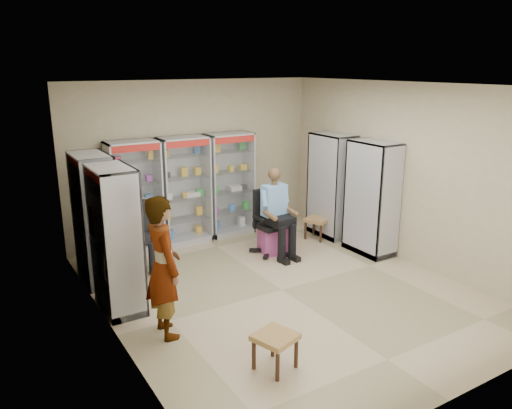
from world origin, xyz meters
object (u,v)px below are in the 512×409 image
cabinet_right_far (331,186)px  woven_stool_a (317,228)px  cabinet_back_right (230,184)px  cabinet_left_far (95,219)px  cabinet_back_mid (185,190)px  pink_trunk (275,238)px  cabinet_right_near (372,198)px  woven_stool_b (275,351)px  office_chair (272,222)px  wooden_chair (137,240)px  cabinet_left_near (116,240)px  cabinet_back_left (135,197)px  seated_shopkeeper (273,214)px  standing_man (163,267)px

cabinet_right_far → woven_stool_a: size_ratio=4.84×
cabinet_back_right → cabinet_left_far: same height
cabinet_back_mid → pink_trunk: size_ratio=3.79×
cabinet_back_right → cabinet_left_far: bearing=-161.8°
cabinet_right_near → woven_stool_b: bearing=121.6°
cabinet_right_far → office_chair: cabinet_right_far is taller
cabinet_back_right → wooden_chair: (-2.15, -0.73, -0.53)m
cabinet_back_right → woven_stool_a: bearing=-42.8°
cabinet_right_far → woven_stool_b: (-3.42, -3.21, -0.79)m
cabinet_left_near → woven_stool_a: (4.11, 0.85, -0.79)m
cabinet_right_near → office_chair: size_ratio=1.73×
cabinet_back_mid → wooden_chair: 1.50m
cabinet_back_left → office_chair: (2.00, -1.36, -0.42)m
cabinet_back_mid → cabinet_left_near: size_ratio=1.00×
seated_shopkeeper → woven_stool_a: size_ratio=3.56×
cabinet_right_near → woven_stool_b: 4.10m
standing_man → cabinet_right_near: bearing=-77.5°
cabinet_back_left → cabinet_back_mid: (0.95, 0.00, 0.00)m
cabinet_right_far → woven_stool_a: bearing=98.3°
cabinet_back_left → cabinet_left_far: bearing=-135.0°
cabinet_left_near → office_chair: size_ratio=1.73×
cabinet_back_right → wooden_chair: 2.33m
pink_trunk → cabinet_back_mid: bearing=130.4°
pink_trunk → woven_stool_b: (-1.99, -3.00, -0.05)m
cabinet_back_left → seated_shopkeeper: (2.00, -1.41, -0.27)m
woven_stool_b → cabinet_left_far: bearing=106.9°
cabinet_back_mid → cabinet_left_near: (-1.88, -2.03, 0.00)m
woven_stool_a → cabinet_right_near: bearing=-71.3°
cabinet_back_right → office_chair: size_ratio=1.73×
cabinet_left_far → standing_man: cabinet_left_far is taller
cabinet_left_near → seated_shopkeeper: cabinet_left_near is taller
woven_stool_b → cabinet_right_far: bearing=43.2°
cabinet_back_right → wooden_chair: bearing=-161.2°
cabinet_right_near → pink_trunk: size_ratio=3.79×
cabinet_right_far → cabinet_left_far: (-4.46, 0.20, 0.00)m
office_chair → pink_trunk: (0.09, 0.02, -0.32)m
cabinet_left_near → wooden_chair: 1.56m
cabinet_back_left → pink_trunk: cabinet_back_left is taller
cabinet_back_right → standing_man: cabinet_back_right is taller
cabinet_back_right → standing_man: bearing=-130.2°
cabinet_back_left → cabinet_right_far: size_ratio=1.00×
wooden_chair → office_chair: office_chair is taller
pink_trunk → standing_man: 3.27m
office_chair → cabinet_back_left: bearing=142.5°
wooden_chair → office_chair: (2.25, -0.63, 0.11)m
seated_shopkeeper → woven_stool_b: bearing=-126.2°
cabinet_back_mid → cabinet_back_right: bearing=0.0°
cabinet_right_near → office_chair: bearing=60.3°
cabinet_back_right → wooden_chair: cabinet_back_right is taller
cabinet_left_near → standing_man: 1.02m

